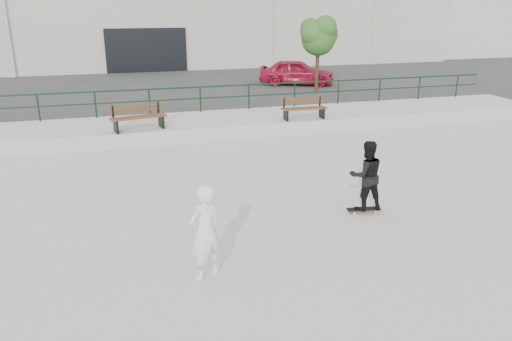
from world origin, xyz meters
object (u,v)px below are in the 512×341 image
object	(u,v)px
tree	(319,35)
bench_left	(138,117)
red_car	(297,72)
skateboard	(364,209)
standing_skater	(366,175)
bench_right	(304,109)
seated_skater	(205,232)

from	to	relation	value
tree	bench_left	bearing A→B (deg)	-147.97
red_car	skateboard	bearing A→B (deg)	-170.59
bench_left	tree	xyz separation A→B (m)	(9.00, 5.63, 2.28)
bench_left	standing_skater	xyz separation A→B (m)	(4.59, -7.63, -0.02)
red_car	skateboard	world-z (taller)	red_car
bench_right	red_car	xyz separation A→B (m)	(2.72, 7.92, 0.28)
red_car	seated_skater	size ratio (longest dim) A/B	2.26
seated_skater	bench_left	bearing A→B (deg)	-111.64
bench_left	skateboard	bearing A→B (deg)	-71.00
skateboard	bench_left	bearing A→B (deg)	128.97
bench_left	red_car	world-z (taller)	red_car
skateboard	standing_skater	xyz separation A→B (m)	(0.00, 0.00, 0.84)
red_car	bench_right	bearing A→B (deg)	-174.41
bench_right	skateboard	bearing A→B (deg)	-99.31
standing_skater	tree	bearing A→B (deg)	-102.19
bench_right	red_car	distance (m)	8.38
tree	seated_skater	bearing A→B (deg)	-119.34
bench_right	standing_skater	bearing A→B (deg)	-99.31
tree	standing_skater	bearing A→B (deg)	-108.43
standing_skater	bench_right	bearing A→B (deg)	-94.79
bench_right	seated_skater	world-z (taller)	seated_skater
tree	red_car	world-z (taller)	tree
standing_skater	bench_left	bearing A→B (deg)	-52.76
bench_right	red_car	world-z (taller)	red_car
skateboard	standing_skater	size ratio (longest dim) A/B	0.49
red_car	standing_skater	xyz separation A→B (m)	(-4.21, -15.55, -0.26)
bench_right	skateboard	world-z (taller)	bench_right
bench_right	tree	world-z (taller)	tree
bench_right	standing_skater	distance (m)	7.77
seated_skater	bench_right	bearing A→B (deg)	-145.21
tree	seated_skater	world-z (taller)	tree
bench_left	red_car	size ratio (longest dim) A/B	0.50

